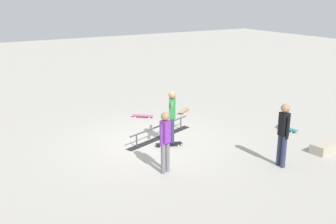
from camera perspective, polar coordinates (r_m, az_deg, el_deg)
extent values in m
plane|color=#ADA89E|center=(12.53, -1.98, -4.39)|extent=(60.00, 60.00, 0.00)
cube|color=black|center=(12.93, -1.14, -3.67)|extent=(2.79, 1.17, 0.01)
cylinder|color=#47474C|center=(13.65, 1.85, -1.67)|extent=(0.04, 0.04, 0.41)
cylinder|color=#47474C|center=(12.11, -4.53, -4.16)|extent=(0.04, 0.04, 0.41)
cylinder|color=#47474C|center=(12.79, -1.15, -1.99)|extent=(2.58, 0.94, 0.05)
cube|color=#B2A893|center=(13.02, 22.58, -4.24)|extent=(1.86, 0.69, 0.28)
cylinder|color=#2D3351|center=(12.30, 0.61, -2.67)|extent=(0.17, 0.17, 0.86)
cylinder|color=#2D3351|center=(12.14, 0.59, -2.93)|extent=(0.17, 0.17, 0.86)
cube|color=#2D8C42|center=(11.99, 0.61, 0.49)|extent=(0.29, 0.29, 0.61)
sphere|color=#A87A56|center=(11.88, 0.62, 2.44)|extent=(0.23, 0.23, 0.23)
cylinder|color=#2D8C42|center=(12.31, 0.64, 2.04)|extent=(0.37, 0.52, 0.08)
cylinder|color=#2D8C42|center=(11.54, 0.58, 1.04)|extent=(0.37, 0.52, 0.08)
cube|color=black|center=(12.20, 0.14, -4.56)|extent=(0.82, 0.45, 0.02)
cylinder|color=white|center=(12.38, 1.26, -4.51)|extent=(0.06, 0.05, 0.05)
cylinder|color=white|center=(12.18, 1.51, -4.89)|extent=(0.06, 0.05, 0.05)
cylinder|color=white|center=(12.28, -1.22, -4.70)|extent=(0.06, 0.05, 0.05)
cylinder|color=white|center=(12.07, -1.01, -5.09)|extent=(0.06, 0.05, 0.05)
cylinder|color=slate|center=(10.31, -0.70, -6.68)|extent=(0.15, 0.15, 0.84)
cylinder|color=slate|center=(10.43, -0.10, -6.41)|extent=(0.15, 0.15, 0.84)
cube|color=purple|center=(10.11, -0.41, -2.83)|extent=(0.27, 0.25, 0.59)
sphere|color=#A87A56|center=(9.98, -0.41, -0.61)|extent=(0.23, 0.23, 0.23)
cylinder|color=purple|center=(10.02, -0.96, -3.33)|extent=(0.10, 0.10, 0.56)
cylinder|color=purple|center=(10.23, 0.14, -2.90)|extent=(0.10, 0.10, 0.56)
cylinder|color=#2D3351|center=(11.21, 15.71, -5.23)|extent=(0.14, 0.14, 0.89)
cylinder|color=#2D3351|center=(11.09, 16.29, -5.52)|extent=(0.14, 0.14, 0.89)
cube|color=black|center=(10.89, 16.31, -1.68)|extent=(0.23, 0.25, 0.63)
sphere|color=#A87A56|center=(10.77, 16.50, 0.51)|extent=(0.24, 0.24, 0.24)
cylinder|color=black|center=(11.02, 15.76, -1.73)|extent=(0.09, 0.09, 0.59)
cylinder|color=black|center=(10.80, 16.82, -2.20)|extent=(0.09, 0.09, 0.59)
cube|color=#E05993|center=(14.99, -3.65, -0.49)|extent=(0.73, 0.68, 0.02)
cylinder|color=white|center=(15.05, -2.53, -0.61)|extent=(0.06, 0.06, 0.05)
cylinder|color=white|center=(14.84, -2.73, -0.87)|extent=(0.06, 0.06, 0.05)
cylinder|color=white|center=(15.18, -4.54, -0.50)|extent=(0.06, 0.06, 0.05)
cylinder|color=white|center=(14.96, -4.76, -0.75)|extent=(0.06, 0.06, 0.05)
cube|color=teal|center=(14.17, 16.71, -2.22)|extent=(0.27, 0.81, 0.02)
cylinder|color=white|center=(14.12, 17.85, -2.62)|extent=(0.03, 0.06, 0.05)
cylinder|color=white|center=(13.95, 17.28, -2.81)|extent=(0.03, 0.06, 0.05)
cylinder|color=white|center=(14.43, 16.13, -2.05)|extent=(0.03, 0.06, 0.05)
cylinder|color=white|center=(14.25, 15.55, -2.24)|extent=(0.03, 0.06, 0.05)
cube|color=tan|center=(15.63, 2.31, 0.27)|extent=(0.76, 0.63, 0.02)
cylinder|color=white|center=(15.36, 2.35, -0.24)|extent=(0.06, 0.06, 0.05)
cylinder|color=white|center=(15.44, 1.55, -0.14)|extent=(0.06, 0.06, 0.05)
cylinder|color=white|center=(15.85, 3.05, 0.29)|extent=(0.06, 0.06, 0.05)
cylinder|color=white|center=(15.93, 2.27, 0.39)|extent=(0.06, 0.06, 0.05)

